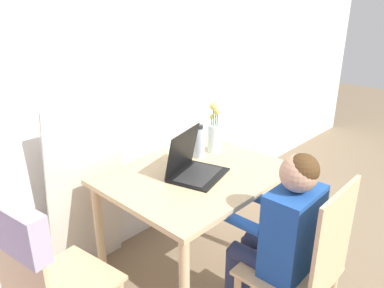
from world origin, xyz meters
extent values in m
cube|color=white|center=(0.00, 2.23, 1.25)|extent=(6.40, 0.05, 2.50)
cube|color=#D6B784|center=(-0.24, 1.58, 0.72)|extent=(1.00, 0.80, 0.03)
cylinder|color=#D6B784|center=(0.21, 1.23, 0.35)|extent=(0.05, 0.05, 0.70)
cylinder|color=#D6B784|center=(-0.69, 1.93, 0.35)|extent=(0.05, 0.05, 0.70)
cylinder|color=#D6B784|center=(0.21, 1.93, 0.35)|extent=(0.05, 0.05, 0.70)
cube|color=#D6B784|center=(-0.28, 0.93, 0.43)|extent=(0.41, 0.41, 0.02)
cube|color=#D6B784|center=(-0.28, 0.74, 0.69)|extent=(0.38, 0.03, 0.50)
cylinder|color=#D6B784|center=(-0.11, 1.11, 0.21)|extent=(0.04, 0.04, 0.42)
cube|color=#D6B784|center=(-1.07, 1.63, 0.43)|extent=(0.45, 0.45, 0.02)
cube|color=#D6B784|center=(-1.26, 1.60, 0.69)|extent=(0.07, 0.38, 0.50)
cylinder|color=#D6B784|center=(-0.92, 1.82, 0.21)|extent=(0.04, 0.04, 0.42)
cube|color=#ADA3B7|center=(-1.26, 1.60, 0.85)|extent=(0.13, 0.40, 0.20)
cube|color=#1E4C9E|center=(-0.28, 0.93, 0.66)|extent=(0.30, 0.19, 0.43)
sphere|color=tan|center=(-0.28, 0.93, 0.96)|extent=(0.17, 0.17, 0.17)
sphere|color=#4C3319|center=(-0.28, 0.92, 0.98)|extent=(0.15, 0.15, 0.15)
cylinder|color=navy|center=(-0.22, 1.08, 0.46)|extent=(0.10, 0.28, 0.09)
cylinder|color=navy|center=(-0.35, 1.07, 0.46)|extent=(0.10, 0.28, 0.09)
cylinder|color=navy|center=(-0.22, 1.22, 0.22)|extent=(0.07, 0.07, 0.44)
cylinder|color=navy|center=(-0.35, 1.21, 0.22)|extent=(0.07, 0.07, 0.44)
cylinder|color=#1E4C9E|center=(-0.16, 1.15, 0.68)|extent=(0.06, 0.24, 0.06)
cylinder|color=#1E4C9E|center=(-0.41, 1.14, 0.68)|extent=(0.06, 0.24, 0.06)
cube|color=black|center=(-0.26, 1.54, 0.74)|extent=(0.37, 0.33, 0.01)
cube|color=#2D2D2D|center=(-0.26, 1.54, 0.74)|extent=(0.31, 0.25, 0.00)
cube|color=black|center=(-0.29, 1.64, 0.86)|extent=(0.32, 0.14, 0.25)
cube|color=#19284C|center=(-0.29, 1.64, 0.87)|extent=(0.29, 0.12, 0.22)
cylinder|color=silver|center=(0.07, 1.71, 0.82)|extent=(0.08, 0.08, 0.18)
cylinder|color=#3D7A38|center=(0.08, 1.71, 0.88)|extent=(0.01, 0.01, 0.23)
sphere|color=#EFDB66|center=(0.08, 1.71, 0.99)|extent=(0.03, 0.03, 0.03)
cylinder|color=#3D7A38|center=(0.06, 1.72, 0.87)|extent=(0.01, 0.01, 0.20)
sphere|color=#EFDB66|center=(0.06, 1.72, 0.97)|extent=(0.03, 0.03, 0.03)
cylinder|color=#3D7A38|center=(0.05, 1.70, 0.90)|extent=(0.01, 0.01, 0.27)
sphere|color=#EFDB66|center=(0.05, 1.70, 1.04)|extent=(0.05, 0.05, 0.05)
cylinder|color=#3D7A38|center=(0.07, 1.69, 0.89)|extent=(0.01, 0.01, 0.24)
sphere|color=#EFDB66|center=(0.07, 1.69, 1.00)|extent=(0.03, 0.03, 0.03)
cylinder|color=silver|center=(-0.06, 1.71, 0.83)|extent=(0.07, 0.07, 0.19)
cylinder|color=#262628|center=(-0.06, 1.71, 0.93)|extent=(0.04, 0.04, 0.02)
cube|color=silver|center=(-0.65, 2.08, 0.57)|extent=(0.51, 0.18, 1.15)
camera|label=1|loc=(-1.66, 0.27, 1.67)|focal=35.00mm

